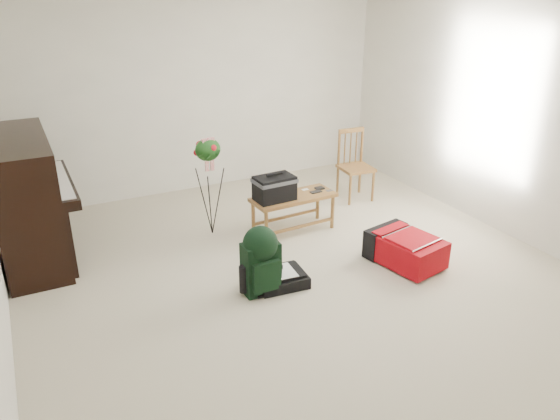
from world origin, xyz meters
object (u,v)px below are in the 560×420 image
bench (280,190)px  flower_stand (210,187)px  dining_chair (355,166)px  red_suitcase (402,247)px  piano (28,202)px  green_backpack (261,257)px  black_duffel (280,278)px

bench → flower_stand: flower_stand is taller
dining_chair → bench: bearing=-154.1°
bench → red_suitcase: bearing=-57.7°
piano → dining_chair: bearing=-1.7°
bench → flower_stand: 0.76m
bench → red_suitcase: size_ratio=1.21×
red_suitcase → flower_stand: flower_stand is taller
red_suitcase → green_backpack: (-1.49, 0.11, 0.19)m
bench → green_backpack: size_ratio=1.49×
bench → dining_chair: bearing=18.6°
piano → bench: piano is taller
red_suitcase → green_backpack: bearing=164.2°
dining_chair → green_backpack: dining_chair is taller
dining_chair → flower_stand: size_ratio=0.79×
red_suitcase → black_duffel: bearing=162.0°
bench → flower_stand: (-0.67, 0.35, 0.04)m
green_backpack → dining_chair: bearing=36.3°
piano → dining_chair: (3.76, -0.11, -0.17)m
black_duffel → flower_stand: bearing=103.0°
piano → black_duffel: size_ratio=3.09×
bench → red_suitcase: (0.80, -1.12, -0.35)m
bench → flower_stand: size_ratio=0.86×
piano → red_suitcase: size_ratio=1.90×
black_duffel → dining_chair: bearing=44.7°
flower_stand → green_backpack: bearing=-96.3°
green_backpack → flower_stand: flower_stand is taller
black_duffel → flower_stand: flower_stand is taller
green_backpack → flower_stand: (0.03, 1.36, 0.19)m
bench → green_backpack: bearing=-127.8°
piano → flower_stand: 1.80m
bench → black_duffel: size_ratio=1.97×
red_suitcase → bench: bearing=114.0°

